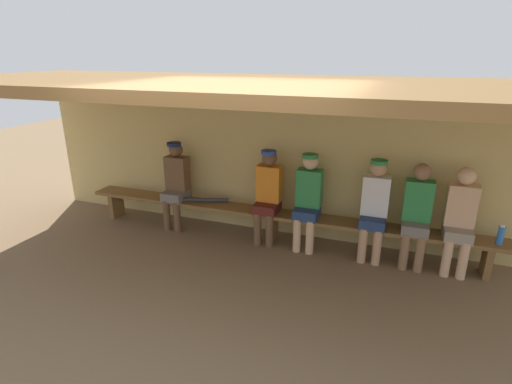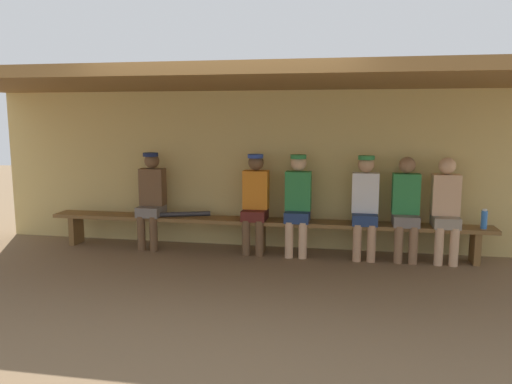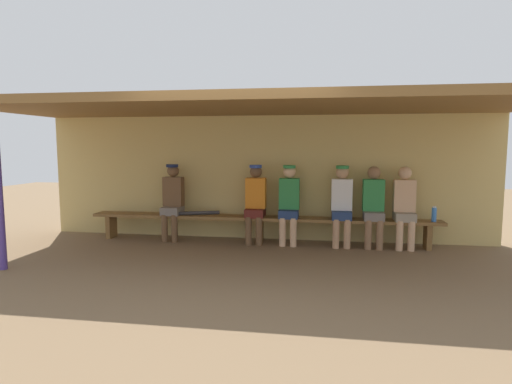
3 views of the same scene
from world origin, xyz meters
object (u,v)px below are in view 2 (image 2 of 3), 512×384
player_with_sunglasses (255,199)px  player_in_white (365,202)px  player_rightmost (406,204)px  player_in_blue (151,195)px  baseball_bat (180,214)px  bench (261,225)px  player_near_post (446,206)px  water_bottle_green (484,219)px  player_shirtless_tan (298,200)px

player_with_sunglasses → player_in_white: bearing=0.0°
player_in_white → player_rightmost: (0.51, -0.00, -0.02)m
player_in_blue → baseball_bat: (0.41, -0.00, -0.25)m
bench → player_in_white: 1.42m
player_in_white → player_with_sunglasses: same height
player_near_post → water_bottle_green: size_ratio=5.34×
bench → baseball_bat: (-1.16, -0.00, 0.11)m
baseball_bat → player_rightmost: bearing=-18.4°
bench → player_near_post: (2.37, 0.00, 0.34)m
player_in_white → baseball_bat: (-2.53, -0.00, -0.25)m
bench → player_near_post: player_near_post is taller
bench → player_in_blue: (-1.57, 0.00, 0.36)m
player_rightmost → water_bottle_green: player_rightmost is taller
player_in_blue → player_with_sunglasses: 1.49m
player_in_white → baseball_bat: player_in_white is taller
player_shirtless_tan → player_near_post: 1.88m
player_in_white → bench: bearing=-179.9°
player_rightmost → bench: bearing=-179.9°
player_in_white → baseball_bat: 2.54m
player_shirtless_tan → baseball_bat: bearing=-179.9°
player_near_post → player_in_blue: bearing=180.0°
player_in_white → water_bottle_green: player_in_white is taller
player_in_white → player_rightmost: bearing=-0.1°
player_near_post → player_with_sunglasses: 2.45m
player_in_blue → baseball_bat: 0.48m
player_shirtless_tan → player_near_post: (1.88, -0.00, -0.02)m
player_rightmost → player_with_sunglasses: bearing=180.0°
bench → player_in_white: bearing=0.1°
player_with_sunglasses → player_shirtless_tan: bearing=0.0°
player_in_white → player_rightmost: size_ratio=1.01×
bench → player_rightmost: size_ratio=4.49×
player_shirtless_tan → player_in_blue: (-2.06, 0.00, 0.00)m
player_shirtless_tan → player_in_blue: same height
player_in_blue → player_rightmost: (3.45, -0.00, -0.02)m
player_with_sunglasses → player_rightmost: (1.97, -0.00, -0.02)m
player_rightmost → water_bottle_green: (0.94, -0.05, -0.15)m
player_near_post → water_bottle_green: player_near_post is taller
player_with_sunglasses → player_rightmost: bearing=-0.0°
player_shirtless_tan → player_near_post: bearing=-0.0°
bench → water_bottle_green: water_bottle_green is taller
player_with_sunglasses → player_in_blue: bearing=180.0°
player_rightmost → baseball_bat: 3.05m
player_in_blue → player_with_sunglasses: (1.49, 0.00, 0.00)m
bench → player_with_sunglasses: player_with_sunglasses is taller
bench → player_near_post: size_ratio=4.49×
player_in_blue → baseball_bat: size_ratio=1.57×
player_with_sunglasses → player_near_post: bearing=-0.0°
player_near_post → water_bottle_green: 0.48m
player_in_blue → player_near_post: bearing=-0.0°
player_in_white → player_with_sunglasses: (-1.45, 0.00, 0.00)m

